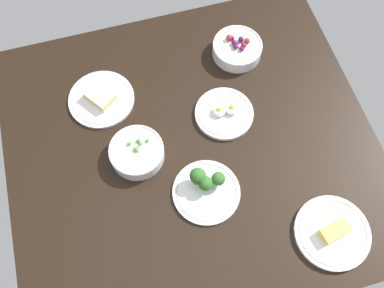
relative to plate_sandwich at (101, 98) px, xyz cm
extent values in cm
cube|color=black|center=(24.27, -24.54, -3.12)|extent=(115.49, 107.40, 4.00)
cylinder|color=silver|center=(0.00, 0.00, -0.59)|extent=(21.76, 21.76, 1.06)
torus|color=#B7B7BC|center=(0.00, 0.00, -0.06)|extent=(19.65, 19.65, 0.50)
cube|color=beige|center=(0.00, 0.00, 0.54)|extent=(10.88, 11.38, 1.20)
cube|color=#E5B24C|center=(0.00, 0.00, 1.54)|extent=(10.88, 11.38, 0.80)
cube|color=beige|center=(0.00, 0.00, 2.54)|extent=(10.88, 11.38, 1.20)
cylinder|color=silver|center=(24.48, -40.34, -0.61)|extent=(20.42, 20.42, 1.01)
torus|color=#B7B7BC|center=(24.48, -40.34, -0.11)|extent=(18.47, 18.47, 0.50)
cylinder|color=#9EBC72|center=(22.51, -37.10, 1.12)|extent=(1.30, 1.30, 2.45)
sphere|color=#2D6023|center=(22.51, -37.10, 3.74)|extent=(3.71, 3.71, 3.71)
cylinder|color=#9EBC72|center=(24.50, -39.02, 0.97)|extent=(1.54, 1.54, 2.15)
sphere|color=#2D6023|center=(24.50, -39.02, 3.69)|extent=(4.39, 4.39, 4.39)
cylinder|color=#9EBC72|center=(22.65, -36.42, 1.30)|extent=(1.72, 1.72, 2.81)
sphere|color=#2D6023|center=(22.65, -36.42, 4.54)|extent=(4.90, 4.90, 4.90)
cylinder|color=#9EBC72|center=(28.34, -38.57, 0.89)|extent=(1.45, 1.45, 1.98)
sphere|color=#2D6023|center=(28.34, -38.57, 3.44)|extent=(4.16, 4.16, 4.16)
cylinder|color=silver|center=(55.58, -61.99, -0.34)|extent=(21.90, 21.90, 1.55)
torus|color=#B7B7BC|center=(55.58, -61.99, 0.43)|extent=(19.77, 19.77, 0.50)
cube|color=#F2D14C|center=(55.58, -61.99, 1.98)|extent=(9.11, 6.13, 3.11)
cylinder|color=silver|center=(7.07, -22.95, 1.27)|extent=(16.76, 16.76, 4.77)
torus|color=silver|center=(7.07, -22.95, 3.65)|extent=(16.89, 16.89, 0.80)
sphere|color=#599E38|center=(8.88, -21.51, 4.22)|extent=(1.13, 1.13, 1.13)
sphere|color=#599E38|center=(7.05, -22.83, 4.29)|extent=(1.29, 1.29, 1.29)
sphere|color=#599E38|center=(5.60, -20.66, 4.29)|extent=(1.27, 1.27, 1.27)
sphere|color=#599E38|center=(7.41, -23.45, 4.27)|extent=(1.24, 1.24, 1.24)
sphere|color=#599E38|center=(11.14, -21.16, 4.21)|extent=(1.11, 1.11, 1.11)
sphere|color=#599E38|center=(7.55, -22.65, 4.22)|extent=(1.14, 1.14, 1.14)
sphere|color=#599E38|center=(8.52, -20.40, 4.30)|extent=(1.30, 1.30, 1.30)
sphere|color=#599E38|center=(7.36, -23.13, 4.18)|extent=(1.06, 1.06, 1.06)
cylinder|color=silver|center=(49.05, 5.72, 1.18)|extent=(16.93, 16.93, 4.61)
torus|color=silver|center=(49.05, 5.72, 3.49)|extent=(17.05, 17.05, 0.80)
sphere|color=#B2232D|center=(52.39, 5.83, 4.48)|extent=(1.99, 1.99, 1.99)
sphere|color=#B2232D|center=(46.90, 8.73, 4.56)|extent=(2.14, 2.14, 2.14)
sphere|color=maroon|center=(47.92, 8.51, 4.29)|extent=(1.59, 1.59, 1.59)
sphere|color=#59144C|center=(50.63, 7.04, 4.48)|extent=(1.99, 1.99, 1.99)
sphere|color=#59144C|center=(47.96, 6.46, 4.41)|extent=(1.84, 1.84, 1.84)
sphere|color=#59144C|center=(49.65, 3.27, 4.29)|extent=(1.60, 1.60, 1.60)
sphere|color=#59144C|center=(47.98, 4.67, 4.36)|extent=(1.75, 1.75, 1.75)
sphere|color=maroon|center=(50.70, 4.38, 4.41)|extent=(1.85, 1.85, 1.85)
sphere|color=#59144C|center=(48.28, 5.82, 4.35)|extent=(1.72, 1.72, 1.72)
cylinder|color=silver|center=(37.48, -16.37, -0.42)|extent=(19.10, 19.10, 1.40)
torus|color=#B7B7BC|center=(37.48, -16.37, 0.28)|extent=(17.31, 17.31, 0.50)
ellipsoid|color=white|center=(35.74, -15.89, 1.45)|extent=(4.25, 4.25, 2.34)
sphere|color=yellow|center=(35.74, -15.89, 2.50)|extent=(1.70, 1.70, 1.70)
ellipsoid|color=white|center=(39.94, -16.23, 1.54)|extent=(4.58, 4.58, 2.52)
sphere|color=yellow|center=(39.94, -16.23, 2.67)|extent=(1.83, 1.83, 1.83)
camera|label=1|loc=(9.44, -76.77, 121.07)|focal=39.61mm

